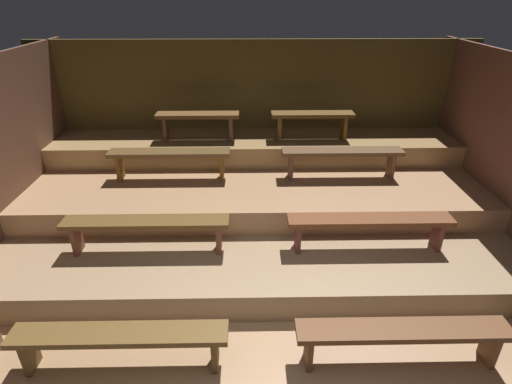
{
  "coord_description": "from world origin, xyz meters",
  "views": [
    {
      "loc": [
        -0.1,
        -2.0,
        2.96
      ],
      "look_at": [
        -0.01,
        2.51,
        0.67
      ],
      "focal_mm": 28.22,
      "sensor_mm": 36.0,
      "label": 1
    }
  ],
  "objects_px": {
    "bench_lower_left": "(146,226)",
    "bench_upper_left": "(198,119)",
    "bench_middle_right": "(342,155)",
    "bench_floor_right": "(403,334)",
    "bench_lower_right": "(370,223)",
    "bench_upper_right": "(312,118)",
    "bench_middle_left": "(170,156)",
    "bench_floor_left": "(120,338)"
  },
  "relations": [
    {
      "from": "bench_lower_left",
      "to": "bench_lower_right",
      "type": "bearing_deg",
      "value": 0.0
    },
    {
      "from": "bench_lower_right",
      "to": "bench_upper_right",
      "type": "xyz_separation_m",
      "value": [
        -0.39,
        1.95,
        0.61
      ]
    },
    {
      "from": "bench_floor_right",
      "to": "bench_upper_left",
      "type": "xyz_separation_m",
      "value": [
        -2.04,
        3.24,
        0.92
      ]
    },
    {
      "from": "bench_lower_left",
      "to": "bench_floor_left",
      "type": "bearing_deg",
      "value": -88.7
    },
    {
      "from": "bench_floor_left",
      "to": "bench_upper_right",
      "type": "bearing_deg",
      "value": 57.89
    },
    {
      "from": "bench_floor_right",
      "to": "bench_upper_right",
      "type": "bearing_deg",
      "value": 96.35
    },
    {
      "from": "bench_lower_right",
      "to": "bench_middle_right",
      "type": "xyz_separation_m",
      "value": [
        -0.07,
        1.26,
        0.31
      ]
    },
    {
      "from": "bench_lower_left",
      "to": "bench_upper_left",
      "type": "height_order",
      "value": "bench_upper_left"
    },
    {
      "from": "bench_middle_left",
      "to": "bench_middle_right",
      "type": "bearing_deg",
      "value": 0.0
    },
    {
      "from": "bench_middle_right",
      "to": "bench_upper_right",
      "type": "xyz_separation_m",
      "value": [
        -0.32,
        0.69,
        0.3
      ]
    },
    {
      "from": "bench_floor_right",
      "to": "bench_middle_right",
      "type": "distance_m",
      "value": 2.62
    },
    {
      "from": "bench_lower_left",
      "to": "bench_upper_left",
      "type": "relative_size",
      "value": 1.51
    },
    {
      "from": "bench_upper_right",
      "to": "bench_middle_left",
      "type": "bearing_deg",
      "value": -160.84
    },
    {
      "from": "bench_floor_right",
      "to": "bench_middle_left",
      "type": "distance_m",
      "value": 3.53
    },
    {
      "from": "bench_upper_right",
      "to": "bench_middle_right",
      "type": "bearing_deg",
      "value": -65.22
    },
    {
      "from": "bench_lower_left",
      "to": "bench_upper_right",
      "type": "bearing_deg",
      "value": 43.36
    },
    {
      "from": "bench_lower_left",
      "to": "bench_upper_right",
      "type": "xyz_separation_m",
      "value": [
        2.06,
        1.95,
        0.61
      ]
    },
    {
      "from": "bench_middle_left",
      "to": "bench_middle_right",
      "type": "distance_m",
      "value": 2.31
    },
    {
      "from": "bench_middle_right",
      "to": "bench_lower_right",
      "type": "bearing_deg",
      "value": -86.79
    },
    {
      "from": "bench_floor_right",
      "to": "bench_upper_right",
      "type": "distance_m",
      "value": 3.39
    },
    {
      "from": "bench_upper_right",
      "to": "bench_upper_left",
      "type": "bearing_deg",
      "value": 180.0
    },
    {
      "from": "bench_upper_right",
      "to": "bench_lower_left",
      "type": "bearing_deg",
      "value": -136.64
    },
    {
      "from": "bench_lower_right",
      "to": "bench_middle_left",
      "type": "xyz_separation_m",
      "value": [
        -2.38,
        1.26,
        0.31
      ]
    },
    {
      "from": "bench_floor_right",
      "to": "bench_middle_right",
      "type": "relative_size",
      "value": 1.13
    },
    {
      "from": "bench_floor_left",
      "to": "bench_middle_left",
      "type": "height_order",
      "value": "bench_middle_left"
    },
    {
      "from": "bench_lower_left",
      "to": "bench_lower_right",
      "type": "height_order",
      "value": "same"
    },
    {
      "from": "bench_floor_left",
      "to": "bench_middle_right",
      "type": "xyz_separation_m",
      "value": [
        2.36,
        2.55,
        0.62
      ]
    },
    {
      "from": "bench_floor_right",
      "to": "bench_middle_right",
      "type": "xyz_separation_m",
      "value": [
        -0.04,
        2.55,
        0.62
      ]
    },
    {
      "from": "bench_lower_left",
      "to": "bench_middle_right",
      "type": "bearing_deg",
      "value": 27.79
    },
    {
      "from": "bench_upper_left",
      "to": "bench_lower_left",
      "type": "bearing_deg",
      "value": -101.32
    },
    {
      "from": "bench_lower_right",
      "to": "bench_upper_right",
      "type": "bearing_deg",
      "value": 101.32
    },
    {
      "from": "bench_upper_left",
      "to": "bench_upper_right",
      "type": "relative_size",
      "value": 1.0
    },
    {
      "from": "bench_lower_right",
      "to": "bench_floor_left",
      "type": "bearing_deg",
      "value": -151.93
    },
    {
      "from": "bench_floor_left",
      "to": "bench_lower_left",
      "type": "bearing_deg",
      "value": 91.3
    },
    {
      "from": "bench_floor_right",
      "to": "bench_lower_left",
      "type": "distance_m",
      "value": 2.77
    },
    {
      "from": "bench_middle_right",
      "to": "bench_upper_left",
      "type": "bearing_deg",
      "value": 160.84
    },
    {
      "from": "bench_lower_right",
      "to": "bench_middle_left",
      "type": "relative_size",
      "value": 1.12
    },
    {
      "from": "bench_floor_left",
      "to": "bench_lower_right",
      "type": "distance_m",
      "value": 2.77
    },
    {
      "from": "bench_lower_right",
      "to": "bench_upper_left",
      "type": "height_order",
      "value": "bench_upper_left"
    },
    {
      "from": "bench_lower_left",
      "to": "bench_middle_right",
      "type": "distance_m",
      "value": 2.71
    },
    {
      "from": "bench_lower_right",
      "to": "bench_middle_right",
      "type": "height_order",
      "value": "bench_middle_right"
    },
    {
      "from": "bench_lower_left",
      "to": "bench_middle_right",
      "type": "xyz_separation_m",
      "value": [
        2.38,
        1.26,
        0.31
      ]
    }
  ]
}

